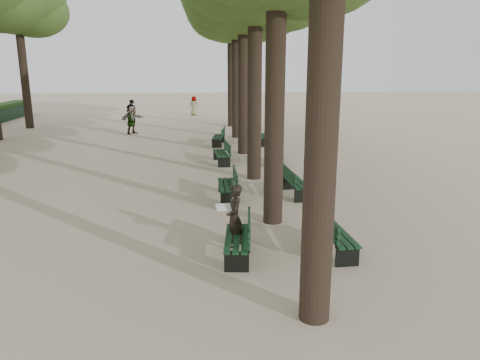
{
  "coord_description": "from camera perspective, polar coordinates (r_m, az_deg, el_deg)",
  "views": [
    {
      "loc": [
        -0.29,
        -9.08,
        4.25
      ],
      "look_at": [
        0.6,
        3.0,
        1.2
      ],
      "focal_mm": 35.0,
      "sensor_mm": 36.0,
      "label": 1
    }
  ],
  "objects": [
    {
      "name": "bench_left_0",
      "position": [
        10.56,
        -0.34,
        -8.0
      ],
      "size": [
        0.73,
        1.84,
        0.92
      ],
      "color": "black",
      "rests_on": "ground"
    },
    {
      "name": "bench_left_3",
      "position": [
        24.81,
        -2.66,
        4.89
      ],
      "size": [
        0.8,
        1.86,
        0.92
      ],
      "color": "black",
      "rests_on": "ground"
    },
    {
      "name": "bench_right_0",
      "position": [
        11.03,
        11.56,
        -7.31
      ],
      "size": [
        0.68,
        1.83,
        0.92
      ],
      "color": "black",
      "rests_on": "ground"
    },
    {
      "name": "bench_right_3",
      "position": [
        25.06,
        2.54,
        4.99
      ],
      "size": [
        0.62,
        1.82,
        0.92
      ],
      "color": "black",
      "rests_on": "ground"
    },
    {
      "name": "pedestrian_e",
      "position": [
        29.51,
        -13.12,
        7.25
      ],
      "size": [
        1.37,
        1.5,
        1.8
      ],
      "primitive_type": "imported",
      "rotation": [
        0.0,
        0.0,
        0.86
      ],
      "color": "#262628",
      "rests_on": "ground"
    },
    {
      "name": "pedestrian_d",
      "position": [
        39.19,
        -5.62,
        8.99
      ],
      "size": [
        0.83,
        0.53,
        1.57
      ],
      "primitive_type": "imported",
      "rotation": [
        0.0,
        0.0,
        2.84
      ],
      "color": "#262628",
      "rests_on": "ground"
    },
    {
      "name": "bench_left_1",
      "position": [
        15.0,
        -1.56,
        -1.26
      ],
      "size": [
        0.59,
        1.81,
        0.92
      ],
      "color": "black",
      "rests_on": "ground"
    },
    {
      "name": "ground",
      "position": [
        10.03,
        -2.19,
        -10.95
      ],
      "size": [
        120.0,
        120.0,
        0.0
      ],
      "primitive_type": "plane",
      "color": "#C9B298",
      "rests_on": "ground"
    },
    {
      "name": "man_with_map",
      "position": [
        10.75,
        -0.67,
        -4.65
      ],
      "size": [
        0.6,
        0.64,
        1.57
      ],
      "color": "black",
      "rests_on": "ground"
    },
    {
      "name": "bench_left_2",
      "position": [
        20.24,
        -2.28,
        2.79
      ],
      "size": [
        0.75,
        1.85,
        0.92
      ],
      "color": "black",
      "rests_on": "ground"
    },
    {
      "name": "bench_right_1",
      "position": [
        15.42,
        6.86,
        -0.92
      ],
      "size": [
        0.69,
        1.83,
        0.92
      ],
      "color": "black",
      "rests_on": "ground"
    },
    {
      "name": "pedestrian_a",
      "position": [
        35.1,
        -13.03,
        8.17
      ],
      "size": [
        0.71,
        0.85,
        1.65
      ],
      "primitive_type": "imported",
      "rotation": [
        0.0,
        0.0,
        5.29
      ],
      "color": "#262628",
      "rests_on": "ground"
    },
    {
      "name": "tree_central_5",
      "position": [
        32.31,
        -1.09,
        20.17
      ],
      "size": [
        6.0,
        6.0,
        9.95
      ],
      "color": "#33261C",
      "rests_on": "ground"
    },
    {
      "name": "pedestrian_b",
      "position": [
        33.44,
        -0.26,
        8.39
      ],
      "size": [
        1.18,
        0.94,
        1.81
      ],
      "primitive_type": "imported",
      "rotation": [
        0.0,
        0.0,
        5.71
      ],
      "color": "#262628",
      "rests_on": "ground"
    },
    {
      "name": "bench_right_2",
      "position": [
        20.22,
        4.18,
        2.75
      ],
      "size": [
        0.61,
        1.81,
        0.92
      ],
      "color": "black",
      "rests_on": "ground"
    }
  ]
}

